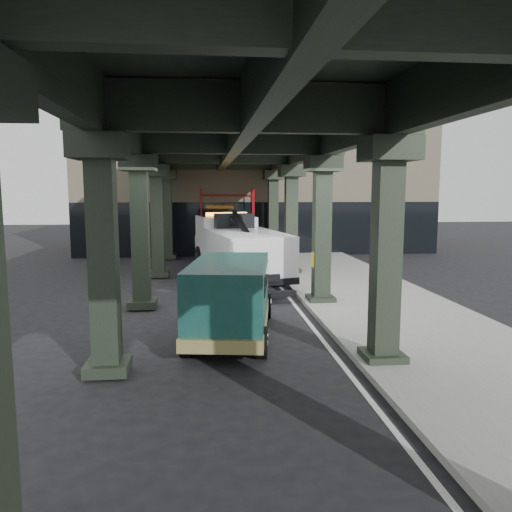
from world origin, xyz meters
TOP-DOWN VIEW (x-y plane):
  - ground at (0.00, 0.00)m, footprint 90.00×90.00m
  - sidewalk at (4.50, 2.00)m, footprint 5.00×40.00m
  - lane_stripe at (1.70, 2.00)m, footprint 0.12×38.00m
  - viaduct at (-0.40, 2.00)m, footprint 7.40×32.00m
  - building at (2.00, 20.00)m, footprint 22.00×10.00m
  - scaffolding at (0.00, 14.64)m, footprint 3.08×0.88m
  - tow_truck at (0.06, 7.55)m, footprint 3.91×9.38m
  - towed_van at (-0.66, -1.52)m, footprint 2.70×5.34m

SIDE VIEW (x-z plane):
  - ground at x=0.00m, z-range 0.00..0.00m
  - lane_stripe at x=1.70m, z-range 0.00..0.01m
  - sidewalk at x=4.50m, z-range 0.00..0.15m
  - towed_van at x=-0.66m, z-range 0.08..2.15m
  - tow_truck at x=0.06m, z-range -0.04..2.96m
  - scaffolding at x=0.00m, z-range 0.11..4.11m
  - building at x=2.00m, z-range 0.00..8.00m
  - viaduct at x=-0.40m, z-range 2.26..8.66m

